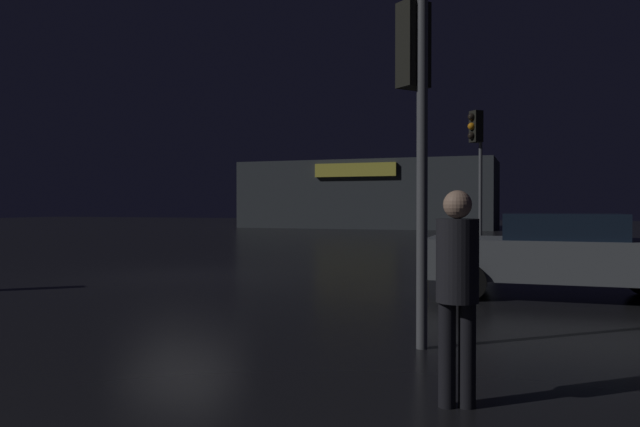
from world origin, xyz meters
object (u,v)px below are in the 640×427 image
store_building (369,195)px  pedestrian (457,281)px  car_near (559,254)px  traffic_signal_main (415,93)px  traffic_signal_cross_left (477,146)px

store_building → pedestrian: store_building is taller
store_building → car_near: 34.49m
store_building → pedestrian: (11.13, -38.77, -1.42)m
traffic_signal_main → car_near: bearing=69.4°
store_building → pedestrian: size_ratio=10.55×
store_building → traffic_signal_main: size_ratio=4.66×
traffic_signal_main → traffic_signal_cross_left: bearing=91.4°
pedestrian → traffic_signal_cross_left: bearing=94.4°
traffic_signal_main → traffic_signal_cross_left: (-0.26, 10.61, 0.40)m
store_building → pedestrian: bearing=-74.0°
store_building → traffic_signal_cross_left: size_ratio=4.29×
traffic_signal_main → traffic_signal_cross_left: traffic_signal_cross_left is taller
traffic_signal_main → traffic_signal_cross_left: size_ratio=0.92×
traffic_signal_main → traffic_signal_cross_left: 10.62m
car_near → traffic_signal_main: bearing=-110.6°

